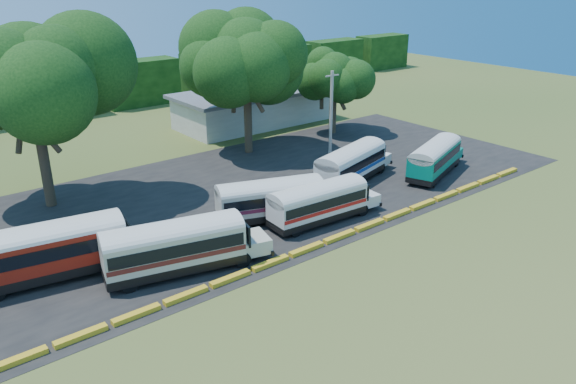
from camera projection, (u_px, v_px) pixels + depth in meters
ground at (299, 264)px, 35.52m from camera, size 160.00×160.00×0.00m
asphalt_strip at (212, 203)px, 44.78m from camera, size 64.00×24.00×0.02m
curb at (289, 256)px, 36.18m from camera, size 53.70×0.45×0.30m
terminal_building at (254, 107)px, 66.95m from camera, size 19.00×9.00×4.00m
treeline_backdrop at (50, 94)px, 69.16m from camera, size 130.00×4.00×6.00m
bus_red at (52, 247)px, 33.23m from camera, size 11.13×4.44×3.56m
bus_cream_west at (177, 244)px, 33.90m from camera, size 10.61×4.93×3.39m
bus_cream_east at (273, 197)px, 41.18m from camera, size 9.75×5.40×3.13m
bus_white_red at (320, 201)px, 40.77m from camera, size 9.36×2.88×3.04m
bus_white_blue at (352, 162)px, 48.47m from camera, size 10.15×4.96×3.24m
bus_teal at (435, 156)px, 50.16m from camera, size 9.71×5.29×3.12m
tree_west at (30, 75)px, 40.56m from camera, size 10.13×10.13×14.01m
tree_center at (246, 56)px, 53.63m from camera, size 9.54×9.54×13.21m
tree_east at (334, 74)px, 61.42m from camera, size 6.35×6.35×9.03m
utility_pole at (331, 116)px, 53.09m from camera, size 1.60×0.30×8.66m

